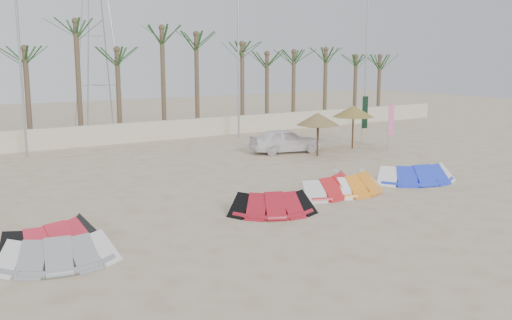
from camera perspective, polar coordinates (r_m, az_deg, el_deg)
ground at (r=19.23m, az=10.11°, el=-6.43°), size 120.00×120.00×0.00m
boundary_wall at (r=37.77m, az=-13.72°, el=2.57°), size 60.00×0.30×1.30m
palm_line at (r=39.11m, az=-13.93°, el=11.33°), size 52.00×4.00×7.70m
lamp_b at (r=33.89m, az=-22.50°, el=9.95°), size 1.25×0.14×11.00m
lamp_c at (r=39.23m, az=-1.74°, el=10.62°), size 1.25×0.14×11.00m
lamp_d at (r=46.76m, az=11.00°, el=10.37°), size 1.25×0.14×11.00m
pylon at (r=43.79m, az=-15.21°, el=2.66°), size 3.00×3.00×14.00m
kite_grey at (r=16.30m, az=-19.51°, el=-8.39°), size 3.29×2.04×0.90m
kite_red_left at (r=17.64m, az=-19.89°, el=-7.00°), size 3.38×2.22×0.90m
kite_red_mid at (r=20.25m, az=1.20°, el=-4.20°), size 3.44×2.50×0.90m
kite_red_right at (r=23.52m, az=6.96°, el=-2.24°), size 4.06×2.75×0.90m
kite_orange at (r=23.94m, az=9.61°, el=-2.10°), size 3.56×2.33×0.90m
kite_blue at (r=26.34m, az=15.31°, el=-1.20°), size 3.98×2.45×0.90m
parasol_left at (r=32.00m, az=6.21°, el=4.11°), size 2.40×2.40×2.46m
parasol_mid at (r=35.09m, az=9.71°, el=4.82°), size 2.51×2.51×2.63m
parasol_right at (r=34.64m, az=6.25°, el=3.92°), size 1.67×1.67×2.07m
flag_pink at (r=35.36m, az=13.30°, el=3.79°), size 0.45×0.05×2.85m
flag_green at (r=37.67m, az=10.73°, el=4.57°), size 0.45×0.11×3.20m
car at (r=33.28m, az=2.94°, el=1.96°), size 4.45×2.64×1.42m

